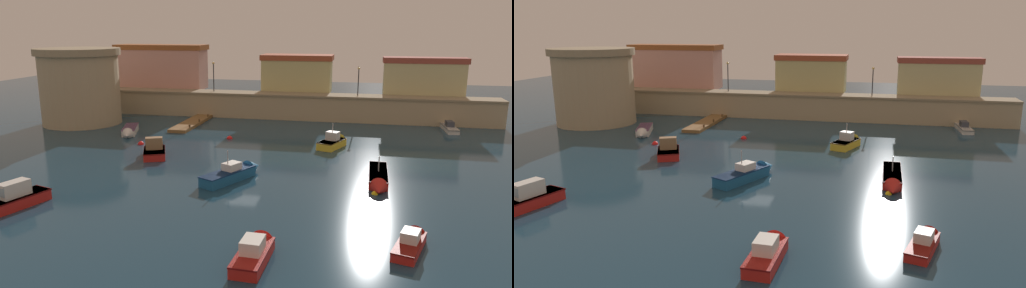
# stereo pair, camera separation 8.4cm
# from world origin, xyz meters

# --- Properties ---
(ground_plane) EXTENTS (136.29, 136.29, 0.00)m
(ground_plane) POSITION_xyz_m (0.00, 0.00, 0.00)
(ground_plane) COLOR #19384C
(quay_wall) EXTENTS (51.39, 3.49, 3.23)m
(quay_wall) POSITION_xyz_m (0.00, 24.31, 1.62)
(quay_wall) COLOR tan
(quay_wall) RESTS_ON ground
(old_town_backdrop) EXTENTS (47.00, 4.56, 6.12)m
(old_town_backdrop) POSITION_xyz_m (-4.73, 27.87, 5.75)
(old_town_backdrop) COLOR tan
(old_town_backdrop) RESTS_ON ground
(fortress_tower) EXTENTS (10.02, 10.02, 9.07)m
(fortress_tower) POSITION_xyz_m (-24.13, 15.62, 4.60)
(fortress_tower) COLOR tan
(fortress_tower) RESTS_ON ground
(pier_dock) EXTENTS (2.15, 10.09, 0.70)m
(pier_dock) POSITION_xyz_m (-10.77, 17.67, 0.18)
(pier_dock) COLOR brown
(pier_dock) RESTS_ON ground
(quay_lamp_0) EXTENTS (0.32, 0.32, 3.85)m
(quay_lamp_0) POSITION_xyz_m (-9.96, 24.31, 5.75)
(quay_lamp_0) COLOR black
(quay_lamp_0) RESTS_ON quay_wall
(quay_lamp_1) EXTENTS (0.32, 0.32, 3.51)m
(quay_lamp_1) POSITION_xyz_m (8.73, 24.31, 5.55)
(quay_lamp_1) COLOR black
(quay_lamp_1) RESTS_ON quay_wall
(moored_boat_1) EXTENTS (3.44, 4.78, 2.32)m
(moored_boat_1) POSITION_xyz_m (-9.26, 3.36, 0.49)
(moored_boat_1) COLOR red
(moored_boat_1) RESTS_ON ground
(moored_boat_2) EXTENTS (1.48, 7.08, 2.19)m
(moored_boat_2) POSITION_xyz_m (10.74, -0.80, 0.35)
(moored_boat_2) COLOR red
(moored_boat_2) RESTS_ON ground
(moored_boat_3) EXTENTS (4.08, 6.33, 2.70)m
(moored_boat_3) POSITION_xyz_m (-0.13, -1.97, 0.49)
(moored_boat_3) COLOR #195689
(moored_boat_3) RESTS_ON ground
(moored_boat_4) EXTENTS (3.11, 4.80, 2.77)m
(moored_boat_4) POSITION_xyz_m (6.80, 10.24, 0.49)
(moored_boat_4) COLOR gold
(moored_boat_4) RESTS_ON ground
(moored_boat_5) EXTENTS (1.63, 4.87, 1.70)m
(moored_boat_5) POSITION_xyz_m (4.28, -14.58, 0.44)
(moored_boat_5) COLOR red
(moored_boat_5) RESTS_ON ground
(moored_boat_6) EXTENTS (2.35, 4.54, 1.40)m
(moored_boat_6) POSITION_xyz_m (12.21, -11.56, 0.36)
(moored_boat_6) COLOR red
(moored_boat_6) RESTS_ON ground
(moored_boat_7) EXTENTS (1.59, 6.87, 1.41)m
(moored_boat_7) POSITION_xyz_m (19.12, 21.91, 0.33)
(moored_boat_7) COLOR silver
(moored_boat_7) RESTS_ON ground
(moored_boat_8) EXTENTS (3.12, 5.67, 1.29)m
(moored_boat_8) POSITION_xyz_m (-15.54, 10.83, 0.40)
(moored_boat_8) COLOR silver
(moored_boat_8) RESTS_ON ground
(mooring_buoy_0) EXTENTS (0.47, 0.47, 0.47)m
(mooring_buoy_0) POSITION_xyz_m (10.45, -3.39, 0.00)
(mooring_buoy_0) COLOR yellow
(mooring_buoy_0) RESTS_ON ground
(mooring_buoy_1) EXTENTS (0.62, 0.62, 0.62)m
(mooring_buoy_1) POSITION_xyz_m (-4.25, 11.26, 0.00)
(mooring_buoy_1) COLOR red
(mooring_buoy_1) RESTS_ON ground
(mooring_buoy_2) EXTENTS (0.61, 0.61, 0.61)m
(mooring_buoy_2) POSITION_xyz_m (-12.34, 6.93, 0.00)
(mooring_buoy_2) COLOR red
(mooring_buoy_2) RESTS_ON ground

